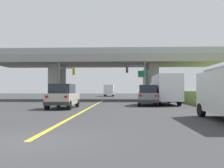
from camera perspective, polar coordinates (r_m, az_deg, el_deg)
The scene contains 10 objects.
ground at distance 37.59m, azimuth -1.89°, elevation -3.84°, with size 160.00×160.00×0.00m, color #353538.
overpass_bridge at distance 37.77m, azimuth -1.88°, elevation 4.52°, with size 34.75×8.70×7.58m.
lane_divider_stripe at distance 20.85m, azimuth -5.32°, elevation -5.65°, with size 0.20×27.57×0.01m, color yellow.
suv_lead at distance 20.19m, azimuth -11.68°, elevation -2.90°, with size 1.98×4.50×2.02m.
suv_crossing at distance 23.85m, azimuth 8.53°, elevation -2.70°, with size 2.22×4.97×2.02m.
box_truck at distance 25.96m, azimuth 12.62°, elevation -1.23°, with size 2.33×7.44×3.08m.
traffic_signal_nearside at distance 32.24m, azimuth 6.38°, elevation 2.00°, with size 2.66×0.36×5.52m.
traffic_signal_farside at distance 33.43m, azimuth -11.41°, elevation 1.60°, with size 2.28×0.36×5.38m.
highway_sign at distance 34.47m, azimuth 7.57°, elevation 1.50°, with size 1.60×0.17×4.52m.
semi_truck_distant at distance 60.10m, azimuth -0.69°, elevation -1.51°, with size 2.33×7.56×2.88m.
Camera 1 is at (2.76, -6.82, 1.50)m, focal length 37.97 mm.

